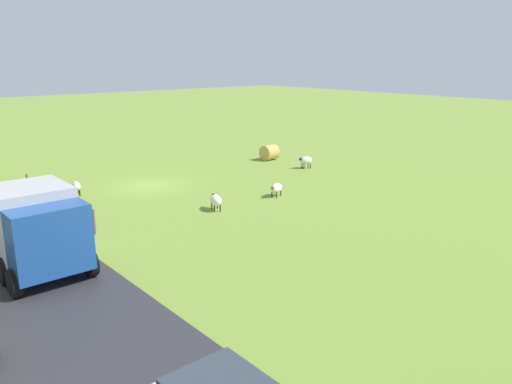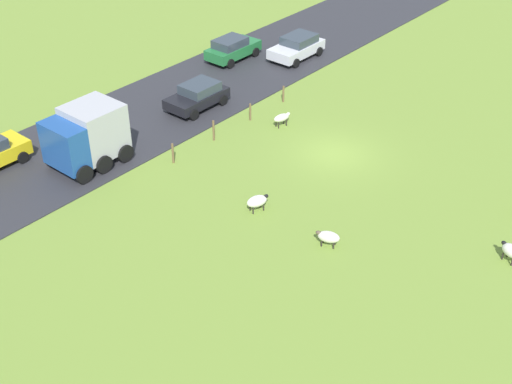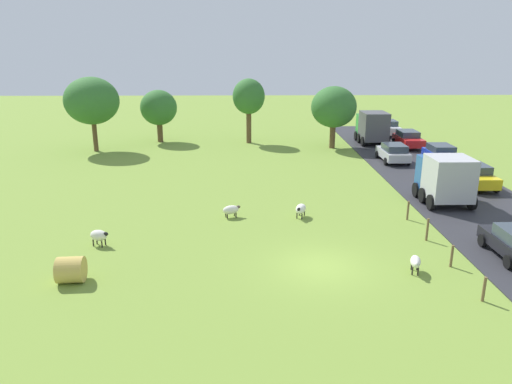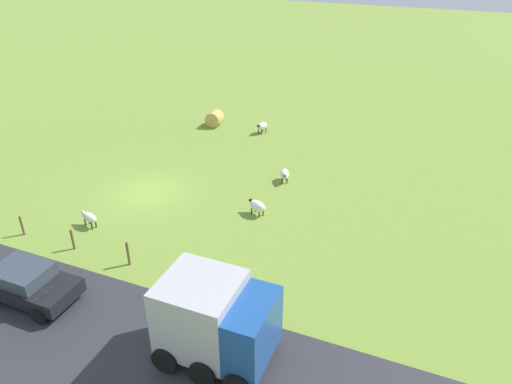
% 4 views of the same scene
% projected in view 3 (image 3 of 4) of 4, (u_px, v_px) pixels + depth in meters
% --- Properties ---
extents(ground_plane, '(160.00, 160.00, 0.00)m').
position_uv_depth(ground_plane, '(320.00, 267.00, 22.28)').
color(ground_plane, olive).
extents(sheep_0, '(1.14, 0.84, 0.74)m').
position_uv_depth(sheep_0, '(231.00, 210.00, 28.54)').
color(sheep_0, silver).
rests_on(sheep_0, ground_plane).
extents(sheep_1, '(0.89, 1.18, 0.81)m').
position_uv_depth(sheep_1, '(301.00, 209.00, 28.54)').
color(sheep_1, white).
rests_on(sheep_1, ground_plane).
extents(sheep_2, '(0.69, 1.16, 0.76)m').
position_uv_depth(sheep_2, '(416.00, 262.00, 21.54)').
color(sheep_2, silver).
rests_on(sheep_2, ground_plane).
extents(sheep_3, '(1.08, 0.80, 0.84)m').
position_uv_depth(sheep_3, '(99.00, 235.00, 24.47)').
color(sheep_3, silver).
rests_on(sheep_3, ground_plane).
extents(hay_bale_0, '(1.19, 1.21, 1.14)m').
position_uv_depth(hay_bale_0, '(71.00, 270.00, 20.71)').
color(hay_bale_0, tan).
rests_on(hay_bale_0, ground_plane).
extents(tree_0, '(3.78, 3.78, 5.41)m').
position_uv_depth(tree_0, '(159.00, 108.00, 50.16)').
color(tree_0, brown).
rests_on(tree_0, ground_plane).
extents(tree_1, '(3.29, 3.29, 6.60)m').
position_uv_depth(tree_1, '(249.00, 97.00, 49.28)').
color(tree_1, brown).
rests_on(tree_1, ground_plane).
extents(tree_2, '(4.41, 4.41, 6.04)m').
position_uv_depth(tree_2, '(334.00, 107.00, 46.97)').
color(tree_2, brown).
rests_on(tree_2, ground_plane).
extents(tree_3, '(5.08, 5.08, 7.02)m').
position_uv_depth(tree_3, '(92.00, 101.00, 45.30)').
color(tree_3, brown).
rests_on(tree_3, ground_plane).
extents(fence_post_0, '(0.12, 0.12, 1.06)m').
position_uv_depth(fence_post_0, '(484.00, 289.00, 19.14)').
color(fence_post_0, brown).
rests_on(fence_post_0, ground_plane).
extents(fence_post_1, '(0.12, 0.12, 1.07)m').
position_uv_depth(fence_post_1, '(452.00, 256.00, 22.14)').
color(fence_post_1, brown).
rests_on(fence_post_1, ground_plane).
extents(fence_post_2, '(0.12, 0.12, 1.21)m').
position_uv_depth(fence_post_2, '(427.00, 230.00, 25.12)').
color(fence_post_2, brown).
rests_on(fence_post_2, ground_plane).
extents(fence_post_3, '(0.12, 0.12, 1.14)m').
position_uv_depth(fence_post_3, '(408.00, 210.00, 28.13)').
color(fence_post_3, brown).
rests_on(fence_post_3, ground_plane).
extents(truck_0, '(2.83, 3.82, 3.12)m').
position_uv_depth(truck_0, '(445.00, 178.00, 30.64)').
color(truck_0, '#1E4C99').
rests_on(truck_0, road_strip).
extents(truck_1, '(2.75, 4.43, 3.28)m').
position_uv_depth(truck_1, '(372.00, 126.00, 49.58)').
color(truck_1, '#197F33').
rests_on(truck_1, road_strip).
extents(car_0, '(2.08, 3.92, 1.62)m').
position_uv_depth(car_0, '(475.00, 176.00, 34.37)').
color(car_0, yellow).
rests_on(car_0, road_strip).
extents(car_2, '(2.17, 4.24, 1.58)m').
position_uv_depth(car_2, '(393.00, 152.00, 41.95)').
color(car_2, '#B7B7BC').
rests_on(car_2, road_strip).
extents(car_6, '(2.20, 4.46, 1.61)m').
position_uv_depth(car_6, '(408.00, 139.00, 47.99)').
color(car_6, red).
rests_on(car_6, road_strip).
extents(car_7, '(2.20, 4.27, 1.65)m').
position_uv_depth(car_7, '(441.00, 155.00, 40.94)').
color(car_7, '#1933B2').
rests_on(car_7, road_strip).
extents(car_8, '(1.97, 3.99, 1.67)m').
position_uv_depth(car_8, '(389.00, 128.00, 54.29)').
color(car_8, silver).
rests_on(car_8, road_strip).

